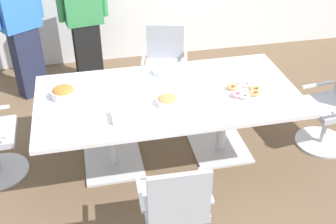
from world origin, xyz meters
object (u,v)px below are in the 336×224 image
(person_standing_1, at_px, (84,18))
(plate_stack, at_px, (163,71))
(person_standing_0, at_px, (20,21))
(donut_platter, at_px, (244,90))
(snack_bowl_cookies, at_px, (167,100))
(office_chair_1, at_px, (175,211))
(snack_bowl_pretzels, at_px, (63,92))
(conference_table, at_px, (168,105))
(office_chair_3, at_px, (165,70))
(office_chair_2, at_px, (333,110))
(napkin_pile, at_px, (123,116))

(person_standing_1, xyz_separation_m, plate_stack, (0.70, -1.35, -0.11))
(person_standing_0, bearing_deg, donut_platter, 108.11)
(person_standing_0, height_order, snack_bowl_cookies, person_standing_0)
(office_chair_1, distance_m, snack_bowl_pretzels, 1.50)
(office_chair_1, relative_size, snack_bowl_cookies, 4.69)
(person_standing_0, distance_m, snack_bowl_pretzels, 1.54)
(conference_table, distance_m, donut_platter, 0.71)
(office_chair_1, distance_m, person_standing_1, 2.93)
(person_standing_1, xyz_separation_m, snack_bowl_cookies, (0.62, -1.92, -0.09))
(conference_table, height_order, office_chair_3, office_chair_3)
(conference_table, height_order, snack_bowl_pretzels, snack_bowl_pretzels)
(office_chair_2, xyz_separation_m, snack_bowl_pretzels, (-2.63, 0.25, 0.40))
(snack_bowl_cookies, xyz_separation_m, donut_platter, (0.73, 0.05, -0.02))
(office_chair_3, distance_m, person_standing_1, 1.18)
(office_chair_2, xyz_separation_m, person_standing_0, (-3.08, 1.71, 0.54))
(office_chair_1, distance_m, office_chair_3, 2.23)
(office_chair_1, relative_size, person_standing_0, 0.50)
(conference_table, distance_m, plate_stack, 0.43)
(office_chair_1, distance_m, snack_bowl_cookies, 1.01)
(donut_platter, bearing_deg, snack_bowl_pretzels, 170.98)
(snack_bowl_pretzels, bearing_deg, person_standing_0, 107.30)
(snack_bowl_pretzels, relative_size, snack_bowl_cookies, 1.13)
(donut_platter, bearing_deg, snack_bowl_cookies, -175.96)
(conference_table, xyz_separation_m, person_standing_1, (-0.66, 1.75, 0.25))
(snack_bowl_cookies, relative_size, donut_platter, 0.61)
(office_chair_1, height_order, snack_bowl_cookies, office_chair_1)
(person_standing_1, bearing_deg, donut_platter, 116.54)
(snack_bowl_pretzels, xyz_separation_m, snack_bowl_cookies, (0.89, -0.31, -0.01))
(conference_table, height_order, napkin_pile, napkin_pile)
(plate_stack, bearing_deg, napkin_pile, -124.60)
(office_chair_1, xyz_separation_m, donut_platter, (0.88, 0.98, 0.37))
(office_chair_3, relative_size, snack_bowl_cookies, 4.69)
(office_chair_2, height_order, donut_platter, office_chair_2)
(conference_table, xyz_separation_m, person_standing_0, (-1.39, 1.60, 0.32))
(person_standing_1, distance_m, snack_bowl_pretzels, 1.63)
(person_standing_0, xyz_separation_m, plate_stack, (1.43, -1.20, -0.17))
(napkin_pile, bearing_deg, snack_bowl_pretzels, 136.57)
(plate_stack, bearing_deg, conference_table, -95.40)
(office_chair_3, height_order, plate_stack, office_chair_3)
(snack_bowl_cookies, distance_m, donut_platter, 0.73)
(person_standing_0, relative_size, napkin_pile, 9.90)
(person_standing_0, bearing_deg, office_chair_3, 130.02)
(snack_bowl_cookies, distance_m, plate_stack, 0.57)
(person_standing_0, xyz_separation_m, person_standing_1, (0.72, 0.15, -0.07))
(conference_table, distance_m, office_chair_2, 1.71)
(office_chair_3, xyz_separation_m, plate_stack, (-0.16, -0.70, 0.37))
(snack_bowl_cookies, distance_m, napkin_pile, 0.44)
(person_standing_1, bearing_deg, plate_stack, 108.09)
(person_standing_1, height_order, donut_platter, person_standing_1)
(office_chair_1, bearing_deg, donut_platter, 50.05)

